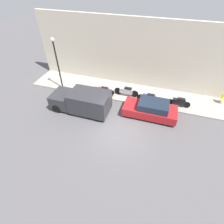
{
  "coord_description": "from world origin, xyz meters",
  "views": [
    {
      "loc": [
        -8.17,
        -2.01,
        9.14
      ],
      "look_at": [
        1.16,
        0.92,
        0.6
      ],
      "focal_mm": 28.0,
      "sensor_mm": 36.0,
      "label": 1
    }
  ],
  "objects_px": {
    "streetlamp": "(57,59)",
    "scooter_silver": "(126,91)",
    "cafe_chair": "(224,98)",
    "motorcycle_black": "(179,102)",
    "motorcycle_red": "(103,90)",
    "motorcycle_blue": "(149,98)",
    "delivery_van": "(81,101)",
    "parked_car": "(151,109)"
  },
  "relations": [
    {
      "from": "parked_car",
      "to": "motorcycle_black",
      "type": "xyz_separation_m",
      "value": [
        1.72,
        -2.03,
        -0.1
      ]
    },
    {
      "from": "streetlamp",
      "to": "motorcycle_red",
      "type": "bearing_deg",
      "value": -88.05
    },
    {
      "from": "streetlamp",
      "to": "cafe_chair",
      "type": "height_order",
      "value": "streetlamp"
    },
    {
      "from": "parked_car",
      "to": "motorcycle_black",
      "type": "distance_m",
      "value": 2.66
    },
    {
      "from": "motorcycle_black",
      "to": "scooter_silver",
      "type": "distance_m",
      "value": 4.38
    },
    {
      "from": "motorcycle_red",
      "to": "scooter_silver",
      "type": "xyz_separation_m",
      "value": [
        0.42,
        -1.97,
        0.04
      ]
    },
    {
      "from": "motorcycle_black",
      "to": "cafe_chair",
      "type": "bearing_deg",
      "value": -66.16
    },
    {
      "from": "scooter_silver",
      "to": "streetlamp",
      "type": "distance_m",
      "value": 6.44
    },
    {
      "from": "motorcycle_black",
      "to": "motorcycle_red",
      "type": "height_order",
      "value": "motorcycle_black"
    },
    {
      "from": "delivery_van",
      "to": "scooter_silver",
      "type": "relative_size",
      "value": 2.17
    },
    {
      "from": "motorcycle_black",
      "to": "motorcycle_red",
      "type": "relative_size",
      "value": 0.92
    },
    {
      "from": "scooter_silver",
      "to": "cafe_chair",
      "type": "height_order",
      "value": "cafe_chair"
    },
    {
      "from": "motorcycle_blue",
      "to": "motorcycle_red",
      "type": "relative_size",
      "value": 0.98
    },
    {
      "from": "parked_car",
      "to": "scooter_silver",
      "type": "bearing_deg",
      "value": 51.3
    },
    {
      "from": "motorcycle_black",
      "to": "motorcycle_red",
      "type": "distance_m",
      "value": 6.35
    },
    {
      "from": "parked_car",
      "to": "scooter_silver",
      "type": "height_order",
      "value": "parked_car"
    },
    {
      "from": "motorcycle_blue",
      "to": "cafe_chair",
      "type": "height_order",
      "value": "cafe_chair"
    },
    {
      "from": "scooter_silver",
      "to": "cafe_chair",
      "type": "bearing_deg",
      "value": -80.13
    },
    {
      "from": "motorcycle_red",
      "to": "streetlamp",
      "type": "xyz_separation_m",
      "value": [
        -0.14,
        3.98,
        2.43
      ]
    },
    {
      "from": "cafe_chair",
      "to": "motorcycle_black",
      "type": "bearing_deg",
      "value": 113.84
    },
    {
      "from": "streetlamp",
      "to": "scooter_silver",
      "type": "bearing_deg",
      "value": -84.66
    },
    {
      "from": "motorcycle_blue",
      "to": "motorcycle_red",
      "type": "distance_m",
      "value": 3.97
    },
    {
      "from": "motorcycle_blue",
      "to": "parked_car",
      "type": "bearing_deg",
      "value": -166.95
    },
    {
      "from": "motorcycle_black",
      "to": "streetlamp",
      "type": "xyz_separation_m",
      "value": [
        -0.39,
        10.33,
        2.43
      ]
    },
    {
      "from": "delivery_van",
      "to": "parked_car",
      "type": "bearing_deg",
      "value": -80.08
    },
    {
      "from": "streetlamp",
      "to": "cafe_chair",
      "type": "relative_size",
      "value": 5.1
    },
    {
      "from": "motorcycle_red",
      "to": "scooter_silver",
      "type": "bearing_deg",
      "value": -77.94
    },
    {
      "from": "scooter_silver",
      "to": "streetlamp",
      "type": "bearing_deg",
      "value": 95.34
    },
    {
      "from": "motorcycle_red",
      "to": "scooter_silver",
      "type": "height_order",
      "value": "scooter_silver"
    },
    {
      "from": "scooter_silver",
      "to": "streetlamp",
      "type": "relative_size",
      "value": 0.47
    },
    {
      "from": "motorcycle_blue",
      "to": "scooter_silver",
      "type": "relative_size",
      "value": 0.92
    },
    {
      "from": "delivery_van",
      "to": "cafe_chair",
      "type": "bearing_deg",
      "value": -68.8
    },
    {
      "from": "motorcycle_blue",
      "to": "motorcycle_black",
      "type": "relative_size",
      "value": 1.06
    },
    {
      "from": "motorcycle_red",
      "to": "motorcycle_black",
      "type": "bearing_deg",
      "value": -87.68
    },
    {
      "from": "delivery_van",
      "to": "motorcycle_red",
      "type": "xyz_separation_m",
      "value": [
        2.38,
        -0.94,
        -0.35
      ]
    },
    {
      "from": "motorcycle_blue",
      "to": "streetlamp",
      "type": "bearing_deg",
      "value": 91.24
    },
    {
      "from": "parked_car",
      "to": "delivery_van",
      "type": "bearing_deg",
      "value": 99.92
    },
    {
      "from": "motorcycle_red",
      "to": "motorcycle_blue",
      "type": "bearing_deg",
      "value": -89.47
    },
    {
      "from": "motorcycle_black",
      "to": "cafe_chair",
      "type": "height_order",
      "value": "cafe_chair"
    },
    {
      "from": "motorcycle_blue",
      "to": "streetlamp",
      "type": "height_order",
      "value": "streetlamp"
    },
    {
      "from": "delivery_van",
      "to": "motorcycle_blue",
      "type": "height_order",
      "value": "delivery_van"
    },
    {
      "from": "motorcycle_blue",
      "to": "delivery_van",
      "type": "bearing_deg",
      "value": 116.21
    }
  ]
}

